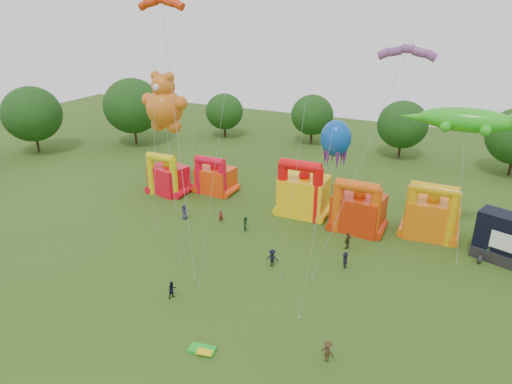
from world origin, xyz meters
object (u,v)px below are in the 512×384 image
at_px(octopus_kite, 332,156).
at_px(spectator_4, 348,241).
at_px(bouncy_castle_2, 303,193).
at_px(spectator_0, 184,212).
at_px(bouncy_castle_0, 168,177).
at_px(teddy_bear_kite, 168,140).
at_px(gecko_kite, 463,163).

xyz_separation_m(octopus_kite, spectator_4, (4.98, -10.19, -5.75)).
height_order(bouncy_castle_2, spectator_0, bouncy_castle_2).
relative_size(bouncy_castle_0, spectator_0, 3.23).
bearing_deg(teddy_bear_kite, spectator_4, -9.28).
distance_m(bouncy_castle_2, spectator_0, 14.58).
height_order(teddy_bear_kite, gecko_kite, teddy_bear_kite).
relative_size(bouncy_castle_2, teddy_bear_kite, 0.45).
bearing_deg(teddy_bear_kite, spectator_0, -44.11).
relative_size(bouncy_castle_0, octopus_kite, 0.54).
relative_size(gecko_kite, octopus_kite, 1.33).
xyz_separation_m(teddy_bear_kite, spectator_0, (5.45, -5.28, -6.90)).
bearing_deg(bouncy_castle_2, teddy_bear_kite, -173.27).
distance_m(spectator_0, spectator_4, 19.74).
height_order(bouncy_castle_0, teddy_bear_kite, teddy_bear_kite).
height_order(bouncy_castle_0, octopus_kite, octopus_kite).
bearing_deg(bouncy_castle_2, gecko_kite, -1.88).
relative_size(bouncy_castle_2, spectator_4, 3.94).
height_order(teddy_bear_kite, spectator_4, teddy_bear_kite).
bearing_deg(gecko_kite, teddy_bear_kite, -177.46).
bearing_deg(bouncy_castle_2, bouncy_castle_0, -175.99).
distance_m(bouncy_castle_2, teddy_bear_kite, 18.69).
height_order(bouncy_castle_0, bouncy_castle_2, bouncy_castle_2).
distance_m(teddy_bear_kite, octopus_kite, 21.11).
xyz_separation_m(spectator_0, spectator_4, (19.71, 1.18, 0.01)).
distance_m(octopus_kite, spectator_4, 12.71).
bearing_deg(bouncy_castle_0, gecko_kite, 1.23).
relative_size(bouncy_castle_0, teddy_bear_kite, 0.36).
distance_m(bouncy_castle_2, gecko_kite, 18.24).
relative_size(bouncy_castle_2, octopus_kite, 0.67).
distance_m(bouncy_castle_0, spectator_4, 26.79).
distance_m(bouncy_castle_2, octopus_kite, 6.02).
relative_size(bouncy_castle_0, bouncy_castle_2, 0.81).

